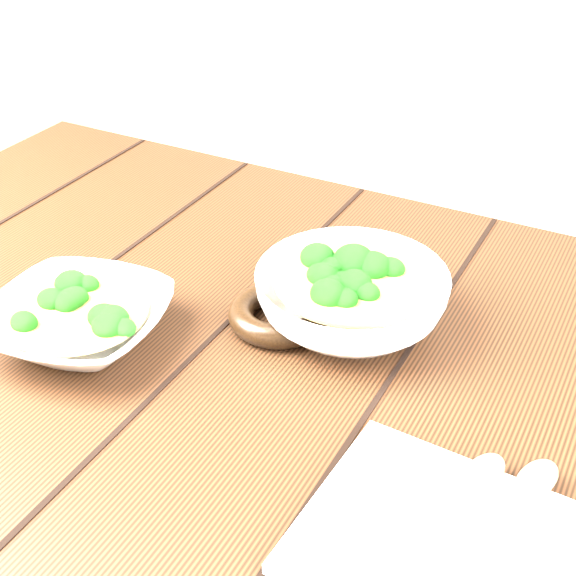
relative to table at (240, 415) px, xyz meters
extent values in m
cube|color=black|center=(0.00, 0.00, 0.10)|extent=(1.20, 0.80, 0.04)
cube|color=black|center=(-0.54, 0.34, -0.28)|extent=(0.07, 0.07, 0.71)
imported|color=white|center=(-0.15, -0.09, 0.14)|extent=(0.22, 0.22, 0.05)
cylinder|color=olive|center=(-0.15, -0.09, 0.16)|extent=(0.15, 0.15, 0.00)
ellipsoid|color=#1E6F18|center=(-0.13, -0.08, 0.16)|extent=(0.03, 0.03, 0.02)
ellipsoid|color=#1E6F18|center=(-0.13, -0.06, 0.16)|extent=(0.03, 0.03, 0.02)
ellipsoid|color=#1E6F18|center=(-0.15, -0.04, 0.16)|extent=(0.03, 0.03, 0.02)
ellipsoid|color=#1E6F18|center=(-0.16, -0.07, 0.16)|extent=(0.03, 0.03, 0.02)
ellipsoid|color=#1E6F18|center=(-0.18, -0.09, 0.16)|extent=(0.03, 0.03, 0.02)
ellipsoid|color=#1E6F18|center=(-0.18, -0.12, 0.16)|extent=(0.03, 0.03, 0.02)
ellipsoid|color=#1E6F18|center=(-0.15, -0.11, 0.16)|extent=(0.03, 0.03, 0.02)
ellipsoid|color=#1E6F18|center=(-0.13, -0.12, 0.16)|extent=(0.03, 0.03, 0.02)
ellipsoid|color=#1E6F18|center=(-0.10, -0.11, 0.16)|extent=(0.03, 0.03, 0.02)
imported|color=white|center=(0.10, 0.08, 0.15)|extent=(0.23, 0.23, 0.07)
cylinder|color=olive|center=(0.10, 0.08, 0.18)|extent=(0.17, 0.17, 0.00)
ellipsoid|color=#1E6F18|center=(0.12, 0.08, 0.18)|extent=(0.04, 0.04, 0.03)
ellipsoid|color=#1E6F18|center=(0.12, 0.11, 0.18)|extent=(0.04, 0.04, 0.03)
ellipsoid|color=#1E6F18|center=(0.09, 0.12, 0.18)|extent=(0.04, 0.04, 0.03)
ellipsoid|color=#1E6F18|center=(0.08, 0.09, 0.18)|extent=(0.04, 0.04, 0.03)
ellipsoid|color=#1E6F18|center=(0.07, 0.06, 0.18)|extent=(0.04, 0.04, 0.03)
ellipsoid|color=#1E6F18|center=(0.08, 0.03, 0.18)|extent=(0.04, 0.04, 0.03)
ellipsoid|color=#1E6F18|center=(0.11, 0.05, 0.18)|extent=(0.04, 0.04, 0.03)
ellipsoid|color=#1E6F18|center=(0.14, 0.06, 0.18)|extent=(0.04, 0.04, 0.03)
torus|color=black|center=(0.03, 0.04, 0.13)|extent=(0.14, 0.14, 0.03)
cube|color=beige|center=(0.30, -0.17, 0.13)|extent=(0.24, 0.20, 0.01)
cylinder|color=#A19D8E|center=(0.29, -0.18, 0.14)|extent=(0.04, 0.15, 0.01)
ellipsoid|color=#A19D8E|center=(0.30, -0.09, 0.14)|extent=(0.04, 0.06, 0.01)
cylinder|color=#A19D8E|center=(0.33, -0.16, 0.14)|extent=(0.04, 0.15, 0.01)
ellipsoid|color=#A19D8E|center=(0.35, -0.08, 0.14)|extent=(0.04, 0.06, 0.01)
camera|label=1|loc=(0.38, -0.61, 0.65)|focal=50.00mm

